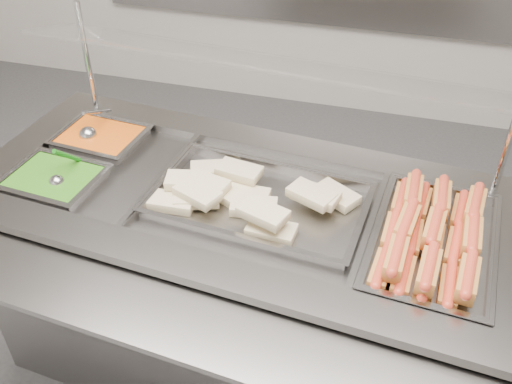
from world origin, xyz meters
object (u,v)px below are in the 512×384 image
(serving_spoon, at_px, (59,178))
(steam_counter, at_px, (244,288))
(pan_wraps, at_px, (259,204))
(ladle, at_px, (89,134))
(sneeze_guard, at_px, (266,66))
(pan_hotdogs, at_px, (432,250))

(serving_spoon, bearing_deg, steam_counter, 8.67)
(pan_wraps, relative_size, serving_spoon, 4.15)
(serving_spoon, bearing_deg, pan_wraps, 7.49)
(steam_counter, bearing_deg, ladle, 164.18)
(sneeze_guard, relative_size, pan_wraps, 2.34)
(steam_counter, height_order, serving_spoon, serving_spoon)
(sneeze_guard, height_order, serving_spoon, sneeze_guard)
(sneeze_guard, xyz_separation_m, pan_hotdogs, (0.58, -0.26, -0.39))
(steam_counter, distance_m, sneeze_guard, 0.81)
(sneeze_guard, bearing_deg, steam_counter, -95.02)
(pan_wraps, distance_m, ladle, 0.72)
(sneeze_guard, bearing_deg, pan_hotdogs, -24.30)
(steam_counter, bearing_deg, pan_wraps, -5.03)
(sneeze_guard, relative_size, pan_hotdogs, 2.89)
(pan_wraps, height_order, ladle, ladle)
(pan_hotdogs, xyz_separation_m, pan_wraps, (-0.54, 0.05, 0.01))
(pan_wraps, bearing_deg, pan_hotdogs, -5.03)
(sneeze_guard, xyz_separation_m, serving_spoon, (-0.62, -0.30, -0.34))
(steam_counter, xyz_separation_m, pan_wraps, (0.06, -0.01, 0.40))
(steam_counter, height_order, pan_wraps, pan_wraps)
(pan_hotdogs, relative_size, serving_spoon, 3.37)
(steam_counter, height_order, pan_hotdogs, pan_hotdogs)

